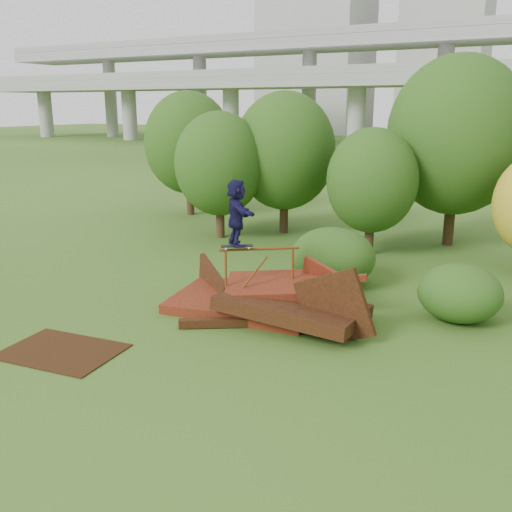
% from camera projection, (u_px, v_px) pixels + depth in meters
% --- Properties ---
extents(ground, '(240.00, 240.00, 0.00)m').
position_uv_depth(ground, '(244.00, 356.00, 11.91)').
color(ground, '#2D5116').
rests_on(ground, ground).
extents(scrap_pile, '(5.74, 3.37, 2.05)m').
position_uv_depth(scrap_pile, '(268.00, 301.00, 14.15)').
color(scrap_pile, '#40140B').
rests_on(scrap_pile, ground).
extents(grind_rail, '(1.63, 1.23, 1.69)m').
position_uv_depth(grind_rail, '(259.00, 268.00, 14.13)').
color(grind_rail, brown).
rests_on(grind_rail, ground).
extents(skateboard, '(0.75, 0.64, 0.08)m').
position_uv_depth(skateboard, '(237.00, 246.00, 13.90)').
color(skateboard, black).
rests_on(skateboard, grind_rail).
extents(skater, '(1.42, 1.37, 1.61)m').
position_uv_depth(skater, '(237.00, 213.00, 13.69)').
color(skater, '#14113A').
rests_on(skater, skateboard).
extents(flat_plate, '(2.57, 1.96, 0.03)m').
position_uv_depth(flat_plate, '(62.00, 351.00, 12.10)').
color(flat_plate, black).
rests_on(flat_plate, ground).
extents(tree_0, '(3.48, 3.48, 4.90)m').
position_uv_depth(tree_0, '(219.00, 164.00, 21.94)').
color(tree_0, black).
rests_on(tree_0, ground).
extents(tree_1, '(4.07, 4.07, 5.66)m').
position_uv_depth(tree_1, '(285.00, 151.00, 22.69)').
color(tree_1, black).
rests_on(tree_1, ground).
extents(tree_2, '(3.12, 3.12, 4.39)m').
position_uv_depth(tree_2, '(372.00, 181.00, 19.41)').
color(tree_2, black).
rests_on(tree_2, ground).
extents(tree_3, '(4.96, 4.96, 6.89)m').
position_uv_depth(tree_3, '(457.00, 136.00, 20.47)').
color(tree_3, black).
rests_on(tree_3, ground).
extents(tree_6, '(4.13, 4.13, 5.77)m').
position_uv_depth(tree_6, '(189.00, 143.00, 26.57)').
color(tree_6, black).
rests_on(tree_6, ground).
extents(shrub_left, '(2.46, 2.27, 1.70)m').
position_uv_depth(shrub_left, '(333.00, 257.00, 16.41)').
color(shrub_left, '#1D4111').
rests_on(shrub_left, ground).
extents(shrub_right, '(2.00, 1.83, 1.41)m').
position_uv_depth(shrub_right, '(460.00, 293.00, 13.69)').
color(shrub_right, '#1D4111').
rests_on(shrub_right, ground).
extents(building_left, '(18.00, 16.00, 35.00)m').
position_uv_depth(building_left, '(317.00, 37.00, 105.74)').
color(building_left, '#9E9E99').
rests_on(building_left, ground).
extents(building_right, '(14.00, 14.00, 28.00)m').
position_uv_depth(building_right, '(445.00, 55.00, 102.49)').
color(building_right, '#9E9E99').
rests_on(building_right, ground).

